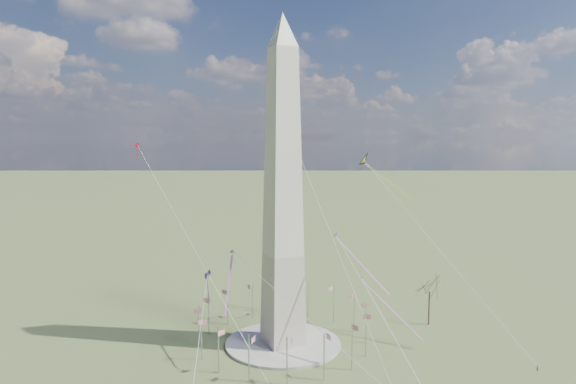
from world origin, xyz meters
name	(u,v)px	position (x,y,z in m)	size (l,w,h in m)	color
ground	(283,345)	(0.00, 0.00, 0.00)	(2000.00, 2000.00, 0.00)	#42572B
plaza	(283,343)	(0.00, 0.00, 0.40)	(36.00, 36.00, 0.80)	#A5A197
washington_monument	(283,192)	(0.00, 0.00, 47.95)	(15.56, 15.56, 100.00)	#BEBA9F
flagpole_ring	(283,322)	(0.00, 0.00, 7.27)	(54.40, 54.40, 13.00)	#B6B9BD
tree_near	(430,289)	(52.86, -5.77, 12.60)	(10.09, 10.09, 17.66)	#4F3A30
person_east	(537,368)	(55.99, -46.78, 0.85)	(0.62, 0.41, 1.70)	gray
kite_delta_black	(367,163)	(38.77, 12.73, 55.54)	(15.86, 18.85, 16.64)	black
kite_diamond_purple	(208,277)	(-21.95, 6.56, 22.49)	(1.91, 3.06, 9.59)	#461970
kite_streamer_left	(354,255)	(15.03, -16.38, 30.43)	(6.67, 20.87, 14.60)	#FF4D28
kite_streamer_mid	(230,273)	(-16.53, 1.75, 24.30)	(10.03, 19.51, 14.40)	#FF4D28
kite_streamer_right	(381,298)	(31.43, -7.70, 12.77)	(9.73, 22.45, 16.16)	#FF4D28
kite_small_red	(137,146)	(-37.35, 32.44, 61.66)	(1.76, 1.54, 4.57)	red
kite_small_white	(277,100)	(15.27, 38.11, 78.36)	(1.65, 1.90, 5.15)	silver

